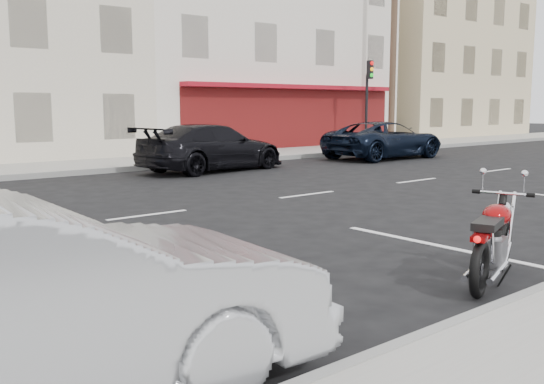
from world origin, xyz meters
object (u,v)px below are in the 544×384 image
at_px(traffic_light, 368,93).
at_px(fire_hydrant, 341,139).
at_px(utility_pole, 393,46).
at_px(car_far, 212,147).
at_px(motorcycle, 504,233).
at_px(suv_far, 385,140).

xyz_separation_m(traffic_light, fire_hydrant, (-1.50, 0.17, -2.03)).
relative_size(traffic_light, fire_hydrant, 5.28).
height_order(utility_pole, car_far, utility_pole).
xyz_separation_m(utility_pole, car_far, (-12.28, -3.05, -4.02)).
distance_m(motorcycle, suv_far, 15.68).
height_order(traffic_light, fire_hydrant, traffic_light).
height_order(fire_hydrant, car_far, car_far).
relative_size(motorcycle, car_far, 0.38).
bearing_deg(traffic_light, suv_far, -130.15).
bearing_deg(car_far, fire_hydrant, -78.56).
bearing_deg(utility_pole, traffic_light, -172.39).
bearing_deg(fire_hydrant, traffic_light, -6.36).
xyz_separation_m(traffic_light, motorcycle, (-13.91, -14.41, -2.11)).
xyz_separation_m(fire_hydrant, motorcycle, (-12.41, -14.58, -0.08)).
bearing_deg(traffic_light, motorcycle, -134.00).
bearing_deg(fire_hydrant, suv_far, -110.55).
height_order(motorcycle, suv_far, suv_far).
bearing_deg(utility_pole, fire_hydrant, -178.36).
height_order(utility_pole, traffic_light, utility_pole).
distance_m(fire_hydrant, car_far, 9.26).
bearing_deg(traffic_light, car_far, -164.85).
relative_size(utility_pole, suv_far, 1.79).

